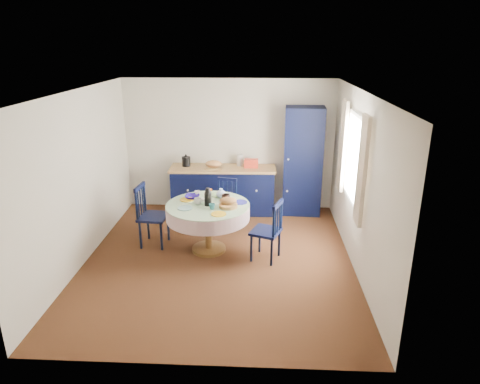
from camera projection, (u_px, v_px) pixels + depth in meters
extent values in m
plane|color=black|center=(219.00, 259.00, 6.50)|extent=(4.50, 4.50, 0.00)
plane|color=white|center=(216.00, 92.00, 5.66)|extent=(4.50, 4.50, 0.00)
cube|color=silver|center=(229.00, 145.00, 8.20)|extent=(4.00, 0.02, 2.50)
cube|color=silver|center=(80.00, 179.00, 6.18)|extent=(0.02, 4.50, 2.50)
cube|color=silver|center=(359.00, 184.00, 5.98)|extent=(0.02, 4.50, 2.50)
plane|color=white|center=(356.00, 161.00, 6.18)|extent=(0.00, 1.20, 1.20)
cube|color=#EFE3CA|center=(362.00, 171.00, 5.51)|extent=(0.05, 0.34, 1.45)
cube|color=#EFE3CA|center=(343.00, 146.00, 6.83)|extent=(0.05, 0.34, 1.45)
cube|color=black|center=(223.00, 191.00, 8.21)|extent=(1.94, 0.63, 0.85)
cube|color=#AC7B4E|center=(223.00, 168.00, 8.06)|extent=(2.01, 0.68, 0.04)
cube|color=#AF2B1A|center=(251.00, 163.00, 8.04)|extent=(0.26, 0.15, 0.16)
cube|color=#AC7B4E|center=(214.00, 168.00, 7.99)|extent=(0.35, 0.25, 0.02)
ellipsoid|color=#AE7543|center=(214.00, 164.00, 7.96)|extent=(0.31, 0.20, 0.13)
cylinder|color=silver|center=(240.00, 160.00, 8.14)|extent=(0.12, 0.12, 0.22)
cube|color=black|center=(303.00, 161.00, 7.97)|extent=(0.74, 0.55, 2.03)
cylinder|color=white|center=(289.00, 160.00, 7.71)|extent=(0.04, 0.02, 0.04)
cylinder|color=white|center=(288.00, 191.00, 7.91)|extent=(0.04, 0.02, 0.04)
cylinder|color=brown|center=(209.00, 249.00, 6.78)|extent=(0.53, 0.53, 0.05)
cylinder|color=brown|center=(208.00, 228.00, 6.66)|extent=(0.11, 0.11, 0.71)
cylinder|color=brown|center=(208.00, 206.00, 6.54)|extent=(1.22, 1.22, 0.03)
cylinder|color=silver|center=(208.00, 212.00, 6.57)|extent=(1.28, 1.28, 0.22)
cylinder|color=silver|center=(208.00, 205.00, 6.53)|extent=(1.28, 1.28, 0.01)
cylinder|color=#7AABA8|center=(185.00, 208.00, 6.37)|extent=(0.22, 0.22, 0.01)
cylinder|color=gold|center=(219.00, 214.00, 6.16)|extent=(0.22, 0.22, 0.01)
cylinder|color=navy|center=(240.00, 202.00, 6.61)|extent=(0.22, 0.22, 0.01)
cylinder|color=#8EBF77|center=(217.00, 195.00, 6.92)|extent=(0.22, 0.22, 0.01)
cylinder|color=gold|center=(187.00, 200.00, 6.72)|extent=(0.22, 0.22, 0.01)
cylinder|color=#A67F42|center=(228.00, 206.00, 6.41)|extent=(0.28, 0.28, 0.05)
ellipsoid|color=#AE7543|center=(228.00, 201.00, 6.39)|extent=(0.26, 0.16, 0.11)
cube|color=silver|center=(204.00, 200.00, 6.67)|extent=(0.10, 0.07, 0.04)
cylinder|color=black|center=(161.00, 237.00, 6.72)|extent=(0.04, 0.04, 0.46)
cylinder|color=black|center=(168.00, 227.00, 7.06)|extent=(0.04, 0.04, 0.46)
cylinder|color=black|center=(140.00, 235.00, 6.77)|extent=(0.04, 0.04, 0.46)
cylinder|color=black|center=(148.00, 226.00, 7.11)|extent=(0.04, 0.04, 0.46)
cube|color=black|center=(153.00, 217.00, 6.83)|extent=(0.47, 0.49, 0.04)
cylinder|color=black|center=(136.00, 205.00, 6.60)|extent=(0.04, 0.04, 0.52)
cylinder|color=black|center=(145.00, 197.00, 6.94)|extent=(0.04, 0.04, 0.52)
cube|color=black|center=(139.00, 187.00, 6.69)|extent=(0.08, 0.41, 0.06)
cylinder|color=black|center=(139.00, 205.00, 6.69)|extent=(0.02, 0.02, 0.43)
cylinder|color=black|center=(141.00, 202.00, 6.78)|extent=(0.02, 0.02, 0.43)
cylinder|color=black|center=(143.00, 200.00, 6.87)|extent=(0.02, 0.02, 0.43)
cylinder|color=black|center=(214.00, 219.00, 7.46)|extent=(0.03, 0.03, 0.40)
cylinder|color=black|center=(231.00, 221.00, 7.39)|extent=(0.03, 0.03, 0.40)
cylinder|color=black|center=(219.00, 213.00, 7.73)|extent=(0.03, 0.03, 0.40)
cylinder|color=black|center=(236.00, 215.00, 7.66)|extent=(0.03, 0.03, 0.40)
cube|color=black|center=(225.00, 205.00, 7.49)|extent=(0.45, 0.44, 0.04)
cylinder|color=black|center=(219.00, 190.00, 7.60)|extent=(0.03, 0.03, 0.44)
cylinder|color=black|center=(236.00, 191.00, 7.53)|extent=(0.03, 0.03, 0.44)
cube|color=black|center=(227.00, 179.00, 7.50)|extent=(0.35, 0.10, 0.06)
cylinder|color=black|center=(223.00, 191.00, 7.59)|extent=(0.02, 0.02, 0.37)
cylinder|color=black|center=(227.00, 191.00, 7.57)|extent=(0.02, 0.02, 0.37)
cylinder|color=black|center=(232.00, 192.00, 7.55)|extent=(0.02, 0.02, 0.37)
cylinder|color=black|center=(260.00, 239.00, 6.67)|extent=(0.04, 0.04, 0.43)
cylinder|color=black|center=(251.00, 248.00, 6.37)|extent=(0.04, 0.04, 0.43)
cylinder|color=black|center=(279.00, 243.00, 6.55)|extent=(0.04, 0.04, 0.43)
cylinder|color=black|center=(272.00, 252.00, 6.25)|extent=(0.04, 0.04, 0.43)
cube|color=black|center=(266.00, 232.00, 6.38)|extent=(0.52, 0.54, 0.04)
cylinder|color=black|center=(281.00, 215.00, 6.38)|extent=(0.04, 0.04, 0.48)
cylinder|color=black|center=(274.00, 223.00, 6.09)|extent=(0.04, 0.04, 0.48)
cube|color=black|center=(278.00, 205.00, 6.16)|extent=(0.17, 0.37, 0.06)
cylinder|color=black|center=(280.00, 218.00, 6.32)|extent=(0.02, 0.02, 0.40)
cylinder|color=black|center=(278.00, 220.00, 6.24)|extent=(0.02, 0.02, 0.40)
cylinder|color=black|center=(275.00, 222.00, 6.16)|extent=(0.02, 0.02, 0.40)
imported|color=silver|center=(198.00, 201.00, 6.53)|extent=(0.12, 0.12, 0.10)
imported|color=#25656B|center=(212.00, 207.00, 6.33)|extent=(0.09, 0.09, 0.09)
imported|color=black|center=(226.00, 197.00, 6.67)|extent=(0.13, 0.13, 0.10)
imported|color=silver|center=(197.00, 193.00, 6.88)|extent=(0.09, 0.09, 0.09)
imported|color=navy|center=(192.00, 197.00, 6.77)|extent=(0.23, 0.23, 0.06)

